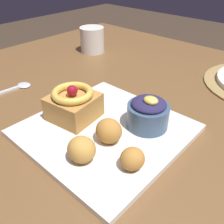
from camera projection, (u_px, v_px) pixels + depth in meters
dining_table at (163, 134)px, 0.64m from camera, size 1.32×0.91×0.73m
front_plate at (105, 130)px, 0.49m from camera, size 0.29×0.29×0.01m
cake_slice at (73, 104)px, 0.50m from camera, size 0.10×0.10×0.07m
berry_ramekin at (148, 113)px, 0.48m from camera, size 0.08×0.08×0.07m
fritter_front at (81, 149)px, 0.40m from camera, size 0.05×0.05×0.04m
fritter_middle at (111, 132)px, 0.44m from camera, size 0.05×0.05×0.05m
fritter_back at (132, 159)px, 0.39m from camera, size 0.04×0.04×0.04m
spoon at (14, 88)px, 0.65m from camera, size 0.04×0.13×0.00m
coffee_mug at (92, 40)px, 0.87m from camera, size 0.08×0.08×0.09m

